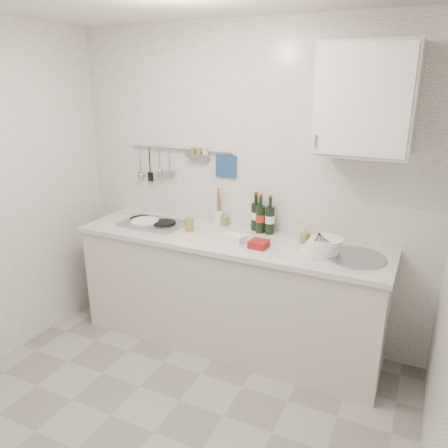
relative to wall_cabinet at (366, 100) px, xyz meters
The scene contains 15 objects.
floor 2.47m from the wall_cabinet, 126.42° to the right, with size 3.00×3.00×0.00m, color slate.
back_wall 1.15m from the wall_cabinet, 168.67° to the left, with size 3.00×0.02×2.50m, color silver.
counter 1.76m from the wall_cabinet, behind, with size 2.44×0.64×0.96m.
wall_rail 1.59m from the wall_cabinet, behind, with size 0.98×0.09×0.34m.
wall_cabinet is the anchor object (origin of this frame).
plate_stack_hob 1.95m from the wall_cabinet, behind, with size 0.25×0.25×0.05m.
plate_stack_sink 1.00m from the wall_cabinet, 146.69° to the right, with size 0.29×0.28×0.12m.
wine_bottles 1.14m from the wall_cabinet, behind, with size 0.21×0.12×0.31m.
butter_dish 1.32m from the wall_cabinet, 168.24° to the right, with size 0.19×0.09×0.06m, color white.
strawberry_punnet 1.20m from the wall_cabinet, 160.83° to the right, with size 0.13×0.13×0.05m, color #A4121D.
utensil_crock 1.47m from the wall_cabinet, behind, with size 0.08×0.08×0.32m.
jar_a 1.45m from the wall_cabinet, behind, with size 0.06×0.06×0.08m.
jar_b 1.05m from the wall_cabinet, behind, with size 0.07×0.07×0.08m.
jar_c 1.05m from the wall_cabinet, behind, with size 0.07×0.07×0.08m.
jar_d 1.59m from the wall_cabinet, behind, with size 0.07×0.07×0.11m.
Camera 1 is at (1.32, -1.75, 2.08)m, focal length 35.00 mm.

